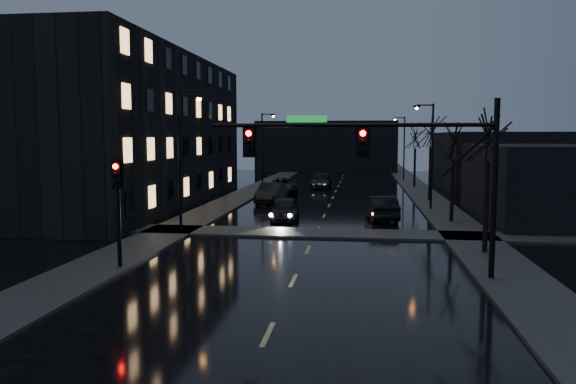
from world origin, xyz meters
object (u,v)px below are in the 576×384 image
(oncoming_car_d, at_px, (321,181))
(oncoming_car_b, at_px, (271,193))
(oncoming_car_a, at_px, (285,209))
(lead_car, at_px, (381,208))
(oncoming_car_c, at_px, (284,186))

(oncoming_car_d, bearing_deg, oncoming_car_b, -101.16)
(oncoming_car_b, distance_m, oncoming_car_d, 14.75)
(oncoming_car_a, xyz_separation_m, lead_car, (6.37, 1.07, 0.05))
(oncoming_car_b, bearing_deg, oncoming_car_d, 81.32)
(oncoming_car_c, bearing_deg, oncoming_car_d, 57.07)
(oncoming_car_b, distance_m, oncoming_car_c, 7.81)
(oncoming_car_c, bearing_deg, oncoming_car_b, -97.63)
(oncoming_car_c, relative_size, oncoming_car_d, 1.07)
(oncoming_car_a, height_order, oncoming_car_d, oncoming_car_d)
(oncoming_car_b, relative_size, oncoming_car_d, 0.97)
(oncoming_car_a, distance_m, lead_car, 6.46)
(oncoming_car_d, bearing_deg, lead_car, -74.86)
(lead_car, bearing_deg, oncoming_car_c, -68.33)
(oncoming_car_c, bearing_deg, lead_car, -69.21)
(oncoming_car_b, relative_size, lead_car, 1.04)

